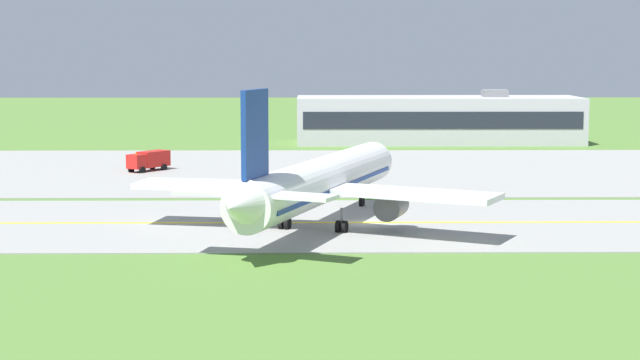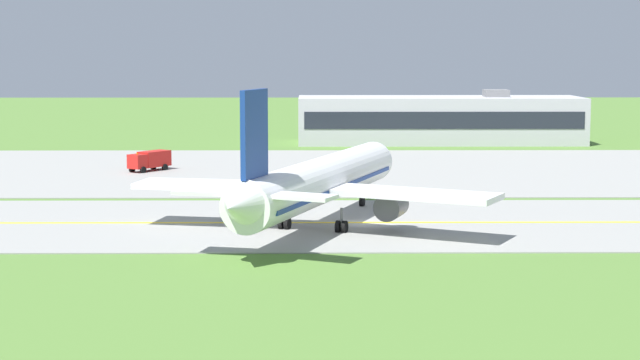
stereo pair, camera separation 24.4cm
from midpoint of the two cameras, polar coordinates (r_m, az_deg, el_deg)
ground_plane at (r=94.11m, az=2.41°, el=-2.40°), size 500.00×500.00×0.00m
taxiway_strip at (r=94.10m, az=2.41°, el=-2.37°), size 240.00×28.00×0.10m
apron_pad at (r=136.40m, az=5.68°, el=0.57°), size 140.00×52.00×0.10m
taxiway_centreline at (r=94.09m, az=2.41°, el=-2.33°), size 220.00×0.60×0.01m
airplane_lead at (r=90.70m, az=-0.16°, el=-0.11°), size 31.64×38.47×12.70m
service_truck_baggage at (r=135.64m, az=-9.40°, el=1.10°), size 5.20×6.05×2.60m
terminal_building at (r=176.30m, az=6.44°, el=3.29°), size 47.22×13.83×8.94m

